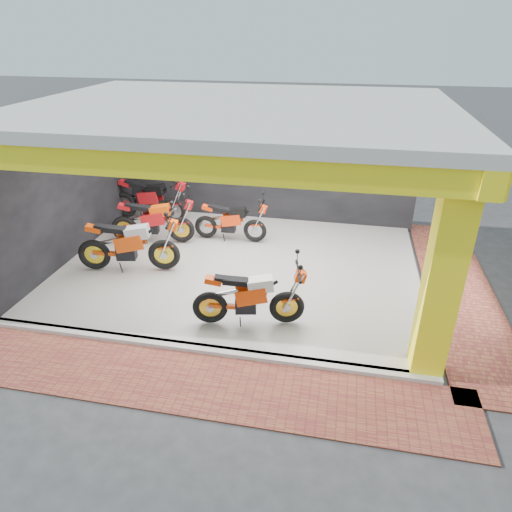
# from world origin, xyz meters

# --- Properties ---
(ground) EXTENTS (80.00, 80.00, 0.00)m
(ground) POSITION_xyz_m (0.00, 0.00, 0.00)
(ground) COLOR #2D2D30
(ground) RESTS_ON ground
(showroom_floor) EXTENTS (8.00, 6.00, 0.10)m
(showroom_floor) POSITION_xyz_m (0.00, 2.00, 0.05)
(showroom_floor) COLOR silver
(showroom_floor) RESTS_ON ground
(showroom_ceiling) EXTENTS (8.40, 6.40, 0.20)m
(showroom_ceiling) POSITION_xyz_m (0.00, 2.00, 3.60)
(showroom_ceiling) COLOR beige
(showroom_ceiling) RESTS_ON corner_column
(back_wall) EXTENTS (8.20, 0.20, 3.50)m
(back_wall) POSITION_xyz_m (0.00, 5.10, 1.75)
(back_wall) COLOR black
(back_wall) RESTS_ON ground
(left_wall) EXTENTS (0.20, 6.20, 3.50)m
(left_wall) POSITION_xyz_m (-4.10, 2.00, 1.75)
(left_wall) COLOR black
(left_wall) RESTS_ON ground
(corner_column) EXTENTS (0.50, 0.50, 3.50)m
(corner_column) POSITION_xyz_m (3.75, -0.75, 1.75)
(corner_column) COLOR yellow
(corner_column) RESTS_ON ground
(header_beam_front) EXTENTS (8.40, 0.30, 0.40)m
(header_beam_front) POSITION_xyz_m (0.00, -1.00, 3.30)
(header_beam_front) COLOR yellow
(header_beam_front) RESTS_ON corner_column
(header_beam_right) EXTENTS (0.30, 6.40, 0.40)m
(header_beam_right) POSITION_xyz_m (4.00, 2.00, 3.30)
(header_beam_right) COLOR yellow
(header_beam_right) RESTS_ON corner_column
(floor_kerb) EXTENTS (8.00, 0.20, 0.10)m
(floor_kerb) POSITION_xyz_m (0.00, -1.02, 0.05)
(floor_kerb) COLOR silver
(floor_kerb) RESTS_ON ground
(paver_front) EXTENTS (9.00, 1.40, 0.03)m
(paver_front) POSITION_xyz_m (0.00, -1.80, 0.01)
(paver_front) COLOR brown
(paver_front) RESTS_ON ground
(paver_right) EXTENTS (1.40, 7.00, 0.03)m
(paver_right) POSITION_xyz_m (4.80, 2.00, 0.01)
(paver_right) COLOR brown
(paver_right) RESTS_ON ground
(moto_hero) EXTENTS (2.29, 1.23, 1.32)m
(moto_hero) POSITION_xyz_m (1.37, -0.03, 0.76)
(moto_hero) COLOR #ED4009
(moto_hero) RESTS_ON showroom_floor
(moto_row_a) EXTENTS (2.53, 1.34, 1.47)m
(moto_row_a) POSITION_xyz_m (-1.60, 1.47, 0.83)
(moto_row_a) COLOR #DC4109
(moto_row_a) RESTS_ON showroom_floor
(moto_row_b) EXTENTS (1.99, 0.74, 1.21)m
(moto_row_b) POSITION_xyz_m (0.09, 3.33, 0.71)
(moto_row_b) COLOR #F83A0A
(moto_row_b) RESTS_ON showroom_floor
(moto_row_c) EXTENTS (2.34, 1.17, 1.37)m
(moto_row_c) POSITION_xyz_m (-1.72, 2.93, 0.78)
(moto_row_c) COLOR red
(moto_row_c) RESTS_ON showroom_floor
(moto_row_d) EXTENTS (2.49, 1.16, 1.47)m
(moto_row_d) POSITION_xyz_m (-2.34, 4.09, 0.83)
(moto_row_d) COLOR #B61319
(moto_row_d) RESTS_ON showroom_floor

